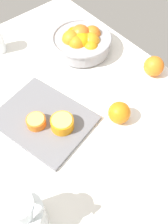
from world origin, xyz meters
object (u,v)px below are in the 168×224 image
(juice_pitcher, at_px, (26,217))
(cutting_board, at_px, (44,119))
(orange_half_1, at_px, (36,121))
(fruit_bowl, at_px, (82,41))
(orange_half_0, at_px, (62,123))
(loose_orange_0, at_px, (154,66))
(loose_orange_1, at_px, (119,113))

(juice_pitcher, relative_size, cutting_board, 0.55)
(cutting_board, xyz_separation_m, orange_half_1, (0.01, -0.03, 0.02))
(fruit_bowl, bearing_deg, cutting_board, -60.12)
(juice_pitcher, relative_size, orange_half_0, 2.21)
(juice_pitcher, bearing_deg, cutting_board, 138.09)
(fruit_bowl, xyz_separation_m, orange_half_1, (0.21, -0.39, -0.02))
(juice_pitcher, relative_size, orange_half_1, 2.60)
(juice_pitcher, distance_m, orange_half_1, 0.34)
(orange_half_0, height_order, loose_orange_0, loose_orange_0)
(loose_orange_0, height_order, loose_orange_1, loose_orange_0)
(juice_pitcher, xyz_separation_m, orange_half_1, (-0.26, 0.21, -0.03))
(fruit_bowl, distance_m, orange_half_1, 0.44)
(fruit_bowl, height_order, loose_orange_0, fruit_bowl)
(orange_half_1, xyz_separation_m, loose_orange_1, (0.17, 0.25, 0.01))
(cutting_board, distance_m, loose_orange_0, 0.50)
(orange_half_1, bearing_deg, cutting_board, 98.82)
(loose_orange_0, bearing_deg, orange_half_0, -92.83)
(fruit_bowl, xyz_separation_m, loose_orange_0, (0.30, 0.13, -0.01))
(orange_half_0, bearing_deg, loose_orange_1, 61.71)
(cutting_board, height_order, orange_half_1, orange_half_1)
(fruit_bowl, bearing_deg, loose_orange_0, 23.95)
(fruit_bowl, xyz_separation_m, orange_half_0, (0.28, -0.32, -0.01))
(loose_orange_1, bearing_deg, juice_pitcher, -77.99)
(juice_pitcher, distance_m, loose_orange_1, 0.47)
(orange_half_0, bearing_deg, fruit_bowl, 130.67)
(fruit_bowl, relative_size, loose_orange_0, 3.16)
(fruit_bowl, distance_m, loose_orange_1, 0.40)
(fruit_bowl, xyz_separation_m, loose_orange_1, (0.37, -0.14, -0.01))
(loose_orange_0, distance_m, loose_orange_1, 0.28)
(loose_orange_0, bearing_deg, fruit_bowl, -156.05)
(fruit_bowl, relative_size, loose_orange_1, 3.23)
(juice_pitcher, bearing_deg, loose_orange_0, 103.35)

